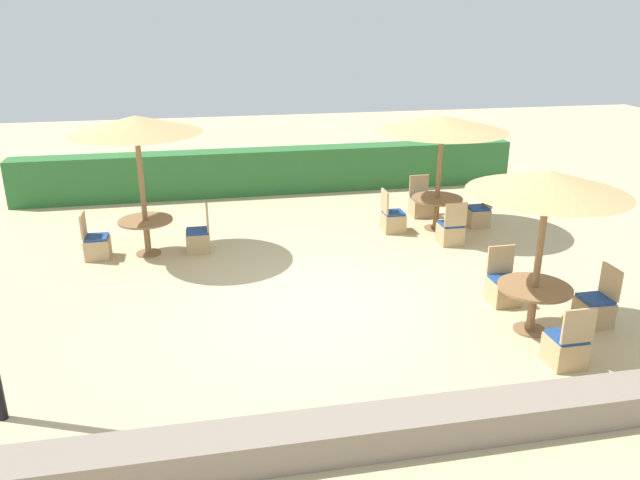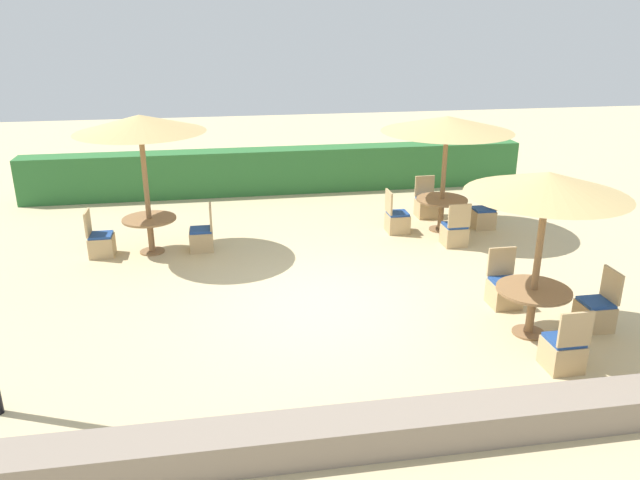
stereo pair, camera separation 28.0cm
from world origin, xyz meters
TOP-DOWN VIEW (x-y plane):
  - ground_plane at (0.00, 0.00)m, footprint 40.00×40.00m
  - hedge_row at (0.00, 6.90)m, footprint 13.00×0.70m
  - stone_border at (0.00, -3.59)m, footprint 10.00×0.56m
  - parasol_front_right at (2.79, -1.48)m, footprint 2.24×2.24m
  - round_table_front_right at (2.79, -1.48)m, footprint 1.07×1.07m
  - patio_chair_front_right_east at (3.85, -1.48)m, footprint 0.46×0.46m
  - patio_chair_front_right_north at (2.83, -0.51)m, footprint 0.46×0.46m
  - patio_chair_front_right_south at (2.76, -2.46)m, footprint 0.46×0.46m
  - parasol_back_right at (3.12, 3.23)m, footprint 2.75×2.75m
  - round_table_back_right at (3.12, 3.23)m, footprint 1.10×1.10m
  - patio_chair_back_right_east at (4.11, 3.23)m, footprint 0.46×0.46m
  - patio_chair_back_right_west at (2.13, 3.25)m, footprint 0.46×0.46m
  - patio_chair_back_right_north at (3.12, 4.19)m, footprint 0.46×0.46m
  - patio_chair_back_right_south at (3.07, 2.27)m, footprint 0.46×0.46m
  - parasol_back_left at (-3.00, 2.90)m, footprint 2.44×2.44m
  - round_table_back_left at (-3.00, 2.90)m, footprint 1.04×1.04m
  - patio_chair_back_left_east at (-2.01, 2.86)m, footprint 0.46×0.46m
  - patio_chair_back_left_west at (-3.95, 2.86)m, footprint 0.46×0.46m

SIDE VIEW (x-z plane):
  - ground_plane at x=0.00m, z-range 0.00..0.00m
  - stone_border at x=0.00m, z-range 0.00..0.40m
  - patio_chair_front_right_east at x=3.85m, z-range -0.20..0.73m
  - patio_chair_front_right_north at x=2.83m, z-range -0.20..0.73m
  - patio_chair_front_right_south at x=2.76m, z-range -0.20..0.73m
  - patio_chair_back_right_east at x=4.11m, z-range -0.20..0.73m
  - patio_chair_back_right_west at x=2.13m, z-range -0.20..0.73m
  - patio_chair_back_right_north at x=3.12m, z-range -0.20..0.73m
  - patio_chair_back_right_south at x=3.07m, z-range -0.20..0.73m
  - patio_chair_back_left_east at x=-2.01m, z-range -0.20..0.73m
  - patio_chair_back_left_west at x=-3.95m, z-range -0.20..0.73m
  - round_table_back_left at x=-3.00m, z-range 0.20..0.91m
  - round_table_back_right at x=3.12m, z-range 0.21..0.92m
  - round_table_front_right at x=2.79m, z-range 0.21..0.94m
  - hedge_row at x=0.00m, z-range 0.00..1.15m
  - parasol_front_right at x=2.79m, z-range 1.06..3.52m
  - parasol_back_right at x=3.12m, z-range 1.07..3.55m
  - parasol_back_left at x=-3.00m, z-range 1.18..3.90m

